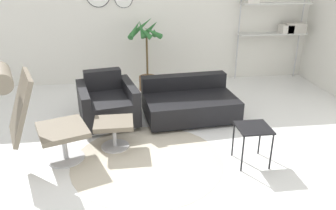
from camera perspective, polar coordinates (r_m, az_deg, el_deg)
name	(u,v)px	position (r m, az deg, el deg)	size (l,w,h in m)	color
ground_plane	(151,160)	(4.02, -2.97, -9.54)	(12.00, 12.00, 0.00)	white
wall_back	(137,10)	(6.48, -5.50, 16.09)	(12.00, 0.09, 2.80)	silver
round_rug	(148,161)	(4.01, -3.58, -9.67)	(1.82, 1.82, 0.01)	#BCB29E
lounge_chair	(30,108)	(3.88, -22.85, -0.51)	(1.03, 0.84, 1.23)	#BCBCC1
ottoman	(114,128)	(4.21, -9.39, -3.92)	(0.49, 0.41, 0.37)	#BCBCC1
armchair_red	(108,104)	(4.94, -10.49, 0.09)	(0.96, 1.04, 0.72)	silver
couch_low	(189,103)	(5.05, 3.68, 0.27)	(1.44, 1.03, 0.59)	black
side_table	(253,132)	(3.90, 14.61, -4.50)	(0.38, 0.38, 0.47)	black
potted_plant	(147,58)	(6.09, -3.76, 8.18)	(0.64, 0.64, 1.34)	brown
shelf_unit	(278,20)	(6.92, 18.64, 13.80)	(1.35, 0.28, 1.78)	#BCBCC1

